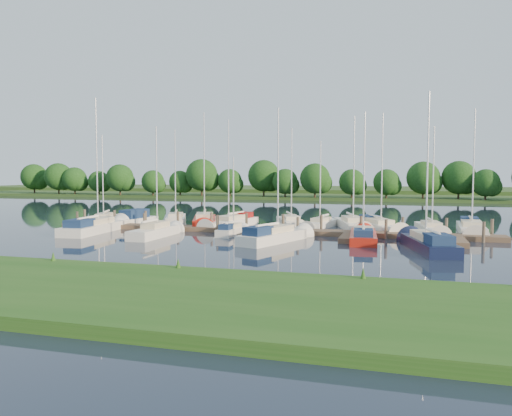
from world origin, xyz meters
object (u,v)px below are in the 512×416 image
(dock, at_px, (259,231))
(sailboat_n_0, at_px, (104,220))
(sailboat_n_5, at_px, (291,223))
(sailboat_s_2, at_px, (232,231))
(motorboat, at_px, (133,221))

(dock, bearing_deg, sailboat_n_0, 166.13)
(sailboat_n_0, bearing_deg, sailboat_n_5, 166.78)
(dock, relative_size, sailboat_n_5, 3.96)
(sailboat_n_0, height_order, sailboat_n_5, sailboat_n_5)
(sailboat_n_5, height_order, sailboat_s_2, sailboat_n_5)
(motorboat, height_order, sailboat_n_5, sailboat_n_5)
(sailboat_n_0, relative_size, sailboat_n_5, 0.96)
(dock, height_order, sailboat_n_5, sailboat_n_5)
(dock, xyz_separation_m, sailboat_n_0, (-18.42, 4.55, 0.07))
(sailboat_n_5, distance_m, sailboat_s_2, 9.07)
(dock, relative_size, sailboat_s_2, 5.72)
(dock, distance_m, sailboat_n_5, 7.07)
(dock, height_order, sailboat_s_2, sailboat_s_2)
(sailboat_n_5, bearing_deg, sailboat_s_2, 46.57)
(sailboat_n_5, bearing_deg, sailboat_n_0, -15.21)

